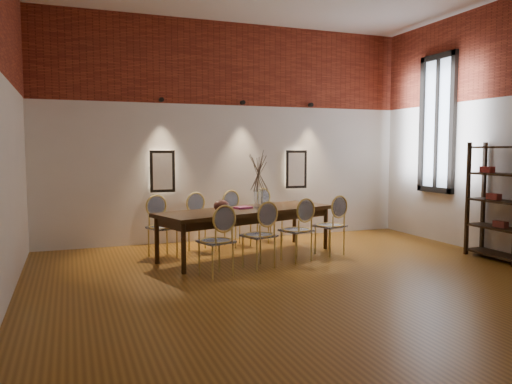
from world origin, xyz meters
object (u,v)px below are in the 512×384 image
object	(u,v)px
chair_far_a	(163,227)
chair_far_c	(238,219)
dining_table	(247,232)
shelving_rack	(499,201)
chair_near_a	(216,241)
chair_near_b	(259,235)
chair_near_d	(330,226)
bowl	(222,206)
chair_far_b	(202,223)
vase	(259,199)
book	(243,208)
chair_far_d	(270,216)
chair_near_c	(296,230)

from	to	relation	value
chair_far_a	chair_far_c	xyz separation A→B (m)	(1.39, 0.45, 0.00)
dining_table	shelving_rack	xyz separation A→B (m)	(3.51, -1.60, 0.53)
dining_table	chair_near_a	xyz separation A→B (m)	(-0.81, -1.05, 0.09)
chair_near_b	chair_near_d	size ratio (longest dim) A/B	1.00
chair_near_d	bowl	world-z (taller)	chair_near_d
chair_far_b	vase	world-z (taller)	vase
chair_far_c	book	bearing A→B (deg)	60.37
vase	chair_far_b	bearing A→B (deg)	146.35
vase	dining_table	bearing A→B (deg)	-162.18
vase	book	bearing A→B (deg)	179.20
chair_far_d	bowl	world-z (taller)	chair_far_d
chair_near_d	shelving_rack	xyz separation A→B (m)	(2.23, -1.22, 0.43)
dining_table	chair_near_a	distance (m)	1.33
chair_near_c	bowl	distance (m)	1.19
chair_far_a	chair_far_b	bearing A→B (deg)	-180.00
chair_near_d	vase	bearing A→B (deg)	139.04
dining_table	chair_near_b	size ratio (longest dim) A/B	3.11
chair_far_c	book	world-z (taller)	chair_far_c
chair_far_a	chair_far_b	distance (m)	0.73
chair_far_a	chair_near_d	bearing A→B (deg)	145.62
chair_near_b	chair_far_a	bearing A→B (deg)	115.97
chair_near_a	shelving_rack	distance (m)	4.38
chair_near_a	bowl	xyz separation A→B (m)	(0.33, 0.84, 0.37)
chair_near_d	chair_far_c	distance (m)	1.67
chair_far_d	chair_near_b	bearing A→B (deg)	45.75
chair_near_b	book	distance (m)	0.95
chair_near_d	shelving_rack	size ratio (longest dim) A/B	0.52
chair_far_c	chair_near_a	bearing A→B (deg)	45.75
chair_far_a	shelving_rack	world-z (taller)	shelving_rack
dining_table	chair_far_a	xyz separation A→B (m)	(-1.27, 0.38, 0.09)
dining_table	chair_near_d	distance (m)	1.33
chair_near_a	chair_near_b	world-z (taller)	same
chair_far_a	vase	world-z (taller)	vase
chair_near_c	chair_far_a	size ratio (longest dim) A/B	1.00
chair_near_b	chair_far_d	xyz separation A→B (m)	(0.93, 1.87, 0.00)
bowl	vase	bearing A→B (deg)	21.61
book	dining_table	bearing A→B (deg)	-62.57
chair_near_a	chair_near_c	xyz separation A→B (m)	(1.39, 0.45, 0.00)
chair_near_d	chair_far_c	size ratio (longest dim) A/B	1.00
chair_near_a	book	distance (m)	1.40
chair_near_d	chair_far_b	bearing A→B (deg)	134.25
chair_near_b	shelving_rack	bearing A→B (deg)	-29.86
chair_far_c	book	xyz separation A→B (m)	(-0.16, -0.75, 0.30)
book	shelving_rack	xyz separation A→B (m)	(3.54, -1.67, 0.14)
chair_near_b	chair_far_c	bearing A→B (deg)	64.03
dining_table	chair_near_c	world-z (taller)	chair_near_c
dining_table	vase	xyz separation A→B (m)	(0.22, 0.07, 0.53)
chair_far_a	chair_far_c	world-z (taller)	same
chair_near_a	vase	world-z (taller)	vase
chair_far_c	vase	distance (m)	0.87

